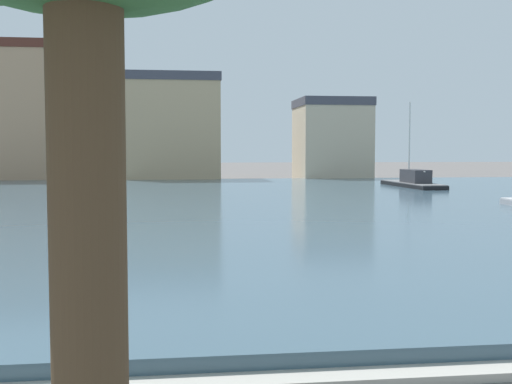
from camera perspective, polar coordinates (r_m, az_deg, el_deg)
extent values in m
cube|color=#3D5666|center=(33.45, -6.79, -1.09)|extent=(85.84, 50.50, 0.34)
cube|color=black|center=(47.30, 13.78, 0.41)|extent=(1.95, 8.32, 0.60)
ellipsoid|color=black|center=(50.96, 12.11, 0.68)|extent=(1.68, 2.93, 0.57)
cube|color=slate|center=(47.28, 13.78, 0.82)|extent=(1.91, 8.15, 0.06)
cube|color=#333338|center=(46.68, 14.08, 1.38)|extent=(1.32, 2.92, 0.93)
cylinder|color=silver|center=(47.80, 13.56, 4.33)|extent=(0.12, 0.12, 5.87)
cylinder|color=silver|center=(46.48, 14.19, 1.83)|extent=(0.13, 2.90, 0.08)
cylinder|color=brown|center=(4.28, -14.74, -6.70)|extent=(0.49, 0.49, 4.48)
cube|color=tan|center=(63.12, -20.92, 6.21)|extent=(8.01, 7.36, 11.86)
cube|color=#51281E|center=(63.73, -21.06, 11.90)|extent=(8.17, 7.50, 0.80)
cube|color=tan|center=(60.73, -7.60, 5.26)|extent=(8.82, 7.41, 9.18)
cube|color=#42424C|center=(61.07, -7.64, 9.95)|extent=(9.00, 7.56, 0.80)
cube|color=#C6B293|center=(62.65, 6.78, 4.29)|extent=(6.58, 6.79, 7.13)
cube|color=#42424C|center=(62.81, 6.81, 7.90)|extent=(6.71, 6.92, 0.80)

